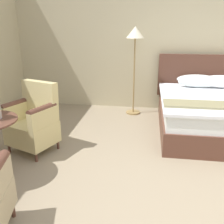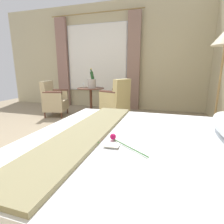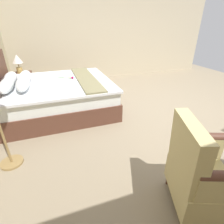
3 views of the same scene
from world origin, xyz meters
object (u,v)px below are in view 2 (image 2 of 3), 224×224
(wine_glass_near_bucket, at_px, (92,83))
(armchair_facing_bed, at_px, (54,100))
(wine_glass_near_edge, at_px, (84,83))
(bed, at_px, (161,172))
(champagne_bucket, at_px, (92,82))
(side_table_round, at_px, (91,98))
(armchair_by_window, at_px, (117,101))
(floor_lamp_brass, at_px, (224,50))
(snack_plate, at_px, (91,87))

(wine_glass_near_bucket, distance_m, armchair_facing_bed, 1.07)
(wine_glass_near_bucket, distance_m, wine_glass_near_edge, 0.26)
(bed, relative_size, wine_glass_near_bucket, 14.62)
(champagne_bucket, relative_size, wine_glass_near_edge, 3.19)
(armchair_facing_bed, bearing_deg, side_table_round, 113.84)
(bed, relative_size, armchair_by_window, 2.19)
(champagne_bucket, bearing_deg, wine_glass_near_bucket, -157.69)
(side_table_round, bearing_deg, armchair_by_window, 76.00)
(bed, xyz_separation_m, champagne_bucket, (-2.78, -1.79, 0.51))
(bed, relative_size, side_table_round, 2.96)
(wine_glass_near_bucket, bearing_deg, side_table_round, 12.42)
(floor_lamp_brass, height_order, armchair_by_window, floor_lamp_brass)
(side_table_round, distance_m, armchair_by_window, 0.77)
(armchair_by_window, bearing_deg, floor_lamp_brass, 55.21)
(champagne_bucket, height_order, armchair_by_window, champagne_bucket)
(armchair_facing_bed, bearing_deg, floor_lamp_brass, 72.71)
(champagne_bucket, bearing_deg, armchair_facing_bed, -70.99)
(floor_lamp_brass, bearing_deg, armchair_by_window, -124.79)
(wine_glass_near_edge, bearing_deg, wine_glass_near_bucket, 144.21)
(wine_glass_near_bucket, xyz_separation_m, snack_plate, (0.04, -0.03, -0.09))
(floor_lamp_brass, distance_m, champagne_bucket, 2.88)
(floor_lamp_brass, distance_m, armchair_by_window, 2.39)
(floor_lamp_brass, relative_size, snack_plate, 9.26)
(bed, height_order, wine_glass_near_edge, bed)
(bed, bearing_deg, snack_plate, -147.38)
(champagne_bucket, height_order, armchair_facing_bed, champagne_bucket)
(wine_glass_near_edge, height_order, snack_plate, wine_glass_near_edge)
(side_table_round, height_order, wine_glass_near_bucket, wine_glass_near_bucket)
(side_table_round, distance_m, wine_glass_near_bucket, 0.42)
(bed, xyz_separation_m, floor_lamp_brass, (-1.41, 0.69, 1.05))
(bed, bearing_deg, wine_glass_near_bucket, -148.09)
(wine_glass_near_edge, bearing_deg, armchair_facing_bed, -59.48)
(floor_lamp_brass, relative_size, wine_glass_near_edge, 10.82)
(wine_glass_near_bucket, height_order, armchair_facing_bed, armchair_facing_bed)
(side_table_round, xyz_separation_m, armchair_facing_bed, (0.38, -0.85, -0.03))
(wine_glass_near_bucket, bearing_deg, wine_glass_near_edge, -35.79)
(snack_plate, distance_m, armchair_facing_bed, 1.00)
(side_table_round, bearing_deg, wine_glass_near_bucket, -167.58)
(wine_glass_near_edge, bearing_deg, champagne_bucket, 75.09)
(floor_lamp_brass, bearing_deg, snack_plate, -121.58)
(side_table_round, xyz_separation_m, wine_glass_near_bucket, (-0.22, -0.05, 0.36))
(wine_glass_near_bucket, relative_size, armchair_by_window, 0.15)
(champagne_bucket, distance_m, wine_glass_near_edge, 0.27)
(snack_plate, height_order, armchair_by_window, armchair_by_window)
(bed, distance_m, armchair_facing_bed, 3.67)
(bed, relative_size, snack_plate, 11.62)
(wine_glass_near_edge, bearing_deg, armchair_by_window, 78.27)
(snack_plate, relative_size, armchair_facing_bed, 0.20)
(bed, xyz_separation_m, armchair_by_window, (-2.66, -1.11, 0.07))
(wine_glass_near_bucket, height_order, wine_glass_near_edge, wine_glass_near_edge)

